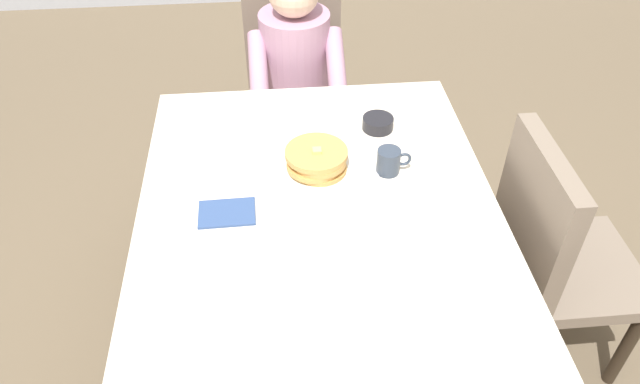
# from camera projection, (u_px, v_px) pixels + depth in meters

# --- Properties ---
(ground_plane) EXTENTS (14.00, 14.00, 0.00)m
(ground_plane) POSITION_uv_depth(u_px,v_px,m) (320.00, 360.00, 2.26)
(ground_plane) COLOR brown
(dining_table_main) EXTENTS (1.12, 1.52, 0.74)m
(dining_table_main) POSITION_uv_depth(u_px,v_px,m) (320.00, 240.00, 1.84)
(dining_table_main) COLOR silver
(dining_table_main) RESTS_ON ground
(chair_diner) EXTENTS (0.44, 0.45, 0.93)m
(chair_diner) POSITION_uv_depth(u_px,v_px,m) (295.00, 80.00, 2.79)
(chair_diner) COLOR #7A6B5B
(chair_diner) RESTS_ON ground
(diner_person) EXTENTS (0.40, 0.43, 1.12)m
(diner_person) POSITION_uv_depth(u_px,v_px,m) (296.00, 70.00, 2.58)
(diner_person) COLOR #B2849E
(diner_person) RESTS_ON ground
(chair_right_side) EXTENTS (0.45, 0.44, 0.93)m
(chair_right_side) POSITION_uv_depth(u_px,v_px,m) (552.00, 250.00, 1.97)
(chair_right_side) COLOR #7A6B5B
(chair_right_side) RESTS_ON ground
(plate_breakfast) EXTENTS (0.28, 0.28, 0.02)m
(plate_breakfast) POSITION_uv_depth(u_px,v_px,m) (317.00, 171.00, 1.94)
(plate_breakfast) COLOR white
(plate_breakfast) RESTS_ON dining_table_main
(breakfast_stack) EXTENTS (0.20, 0.20, 0.08)m
(breakfast_stack) POSITION_uv_depth(u_px,v_px,m) (317.00, 160.00, 1.91)
(breakfast_stack) COLOR tan
(breakfast_stack) RESTS_ON plate_breakfast
(cup_coffee) EXTENTS (0.11, 0.08, 0.08)m
(cup_coffee) POSITION_uv_depth(u_px,v_px,m) (389.00, 161.00, 1.92)
(cup_coffee) COLOR #333D4C
(cup_coffee) RESTS_ON dining_table_main
(bowl_butter) EXTENTS (0.11, 0.11, 0.04)m
(bowl_butter) POSITION_uv_depth(u_px,v_px,m) (378.00, 123.00, 2.12)
(bowl_butter) COLOR black
(bowl_butter) RESTS_ON dining_table_main
(syrup_pitcher) EXTENTS (0.08, 0.08, 0.07)m
(syrup_pitcher) POSITION_uv_depth(u_px,v_px,m) (228.00, 149.00, 1.98)
(syrup_pitcher) COLOR silver
(syrup_pitcher) RESTS_ON dining_table_main
(fork_left_of_plate) EXTENTS (0.03, 0.18, 0.00)m
(fork_left_of_plate) POSITION_uv_depth(u_px,v_px,m) (259.00, 179.00, 1.91)
(fork_left_of_plate) COLOR silver
(fork_left_of_plate) RESTS_ON dining_table_main
(knife_right_of_plate) EXTENTS (0.02, 0.20, 0.00)m
(knife_right_of_plate) POSITION_uv_depth(u_px,v_px,m) (376.00, 172.00, 1.94)
(knife_right_of_plate) COLOR silver
(knife_right_of_plate) RESTS_ON dining_table_main
(spoon_near_edge) EXTENTS (0.15, 0.02, 0.00)m
(spoon_near_edge) POSITION_uv_depth(u_px,v_px,m) (327.00, 244.00, 1.70)
(spoon_near_edge) COLOR silver
(spoon_near_edge) RESTS_ON dining_table_main
(napkin_folded) EXTENTS (0.17, 0.12, 0.01)m
(napkin_folded) POSITION_uv_depth(u_px,v_px,m) (227.00, 213.00, 1.79)
(napkin_folded) COLOR #334C7F
(napkin_folded) RESTS_ON dining_table_main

